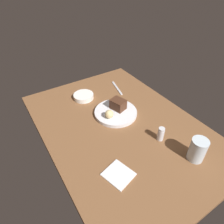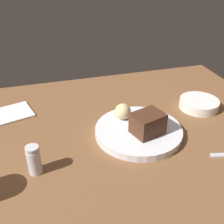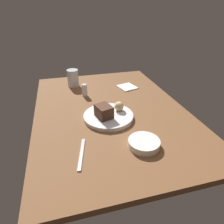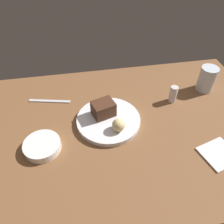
# 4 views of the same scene
# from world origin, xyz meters

# --- Properties ---
(dining_table) EXTENTS (1.20, 0.84, 0.03)m
(dining_table) POSITION_xyz_m (0.00, 0.00, 0.01)
(dining_table) COLOR brown
(dining_table) RESTS_ON ground
(dessert_plate) EXTENTS (0.26, 0.26, 0.02)m
(dessert_plate) POSITION_xyz_m (0.10, -0.03, 0.04)
(dessert_plate) COLOR silver
(dessert_plate) RESTS_ON dining_table
(chocolate_cake_slice) EXTENTS (0.10, 0.09, 0.06)m
(chocolate_cake_slice) POSITION_xyz_m (0.11, -0.06, 0.08)
(chocolate_cake_slice) COLOR #472819
(chocolate_cake_slice) RESTS_ON dessert_plate
(bread_roll) EXTENTS (0.05, 0.05, 0.05)m
(bread_roll) POSITION_xyz_m (0.07, 0.03, 0.08)
(bread_roll) COLOR #DBC184
(bread_roll) RESTS_ON dessert_plate
(salt_shaker) EXTENTS (0.03, 0.03, 0.08)m
(salt_shaker) POSITION_xyz_m (-0.21, -0.12, 0.07)
(salt_shaker) COLOR silver
(salt_shaker) RESTS_ON dining_table
(side_bowl) EXTENTS (0.14, 0.14, 0.03)m
(side_bowl) POSITION_xyz_m (0.36, 0.06, 0.05)
(side_bowl) COLOR white
(side_bowl) RESTS_ON dining_table
(folded_napkin) EXTENTS (0.15, 0.14, 0.01)m
(folded_napkin) POSITION_xyz_m (-0.27, 0.20, 0.03)
(folded_napkin) COLOR white
(folded_napkin) RESTS_ON dining_table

